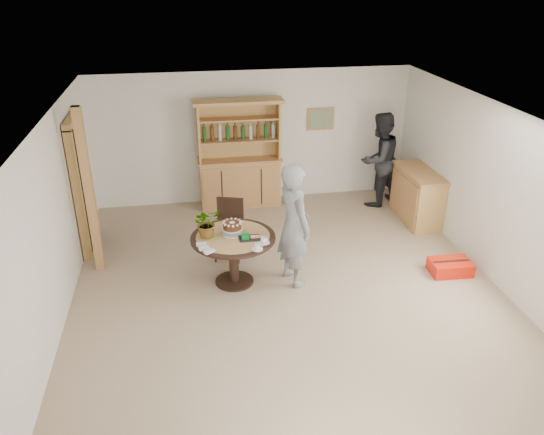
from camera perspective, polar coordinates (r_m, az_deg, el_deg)
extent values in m
plane|color=tan|center=(7.55, 1.86, -8.25)|extent=(7.00, 7.00, 0.00)
cube|color=white|center=(10.17, -2.04, 8.63)|extent=(6.00, 0.04, 2.50)
cube|color=white|center=(4.16, 12.43, -20.16)|extent=(6.00, 0.04, 2.50)
cube|color=white|center=(7.02, -22.76, -1.43)|extent=(0.04, 7.00, 2.50)
cube|color=white|center=(8.06, 23.38, 1.89)|extent=(0.04, 7.00, 2.50)
cube|color=white|center=(6.51, 2.17, 10.40)|extent=(6.00, 7.00, 0.04)
cube|color=#B4824C|center=(10.31, 5.26, 10.51)|extent=(0.52, 0.03, 0.42)
cube|color=#59724C|center=(10.29, 5.29, 10.48)|extent=(0.44, 0.02, 0.34)
cube|color=black|center=(8.88, -19.76, 3.19)|extent=(0.10, 0.90, 2.10)
cube|color=tan|center=(8.42, -20.10, 1.94)|extent=(0.12, 0.10, 2.10)
cube|color=tan|center=(9.34, -19.21, 4.35)|extent=(0.12, 0.10, 2.10)
cube|color=tan|center=(8.55, -20.69, 9.91)|extent=(0.12, 1.10, 0.10)
cube|color=#B4824C|center=(8.03, -19.09, 2.53)|extent=(0.12, 0.12, 2.50)
cube|color=tan|center=(10.15, -3.44, 3.79)|extent=(1.50, 0.50, 0.90)
cube|color=#B4824C|center=(9.99, -3.51, 6.30)|extent=(1.56, 0.54, 0.04)
cube|color=tan|center=(9.92, -3.67, 9.49)|extent=(1.50, 0.04, 1.06)
cube|color=tan|center=(9.73, -7.89, 8.98)|extent=(0.04, 0.34, 1.06)
cube|color=tan|center=(9.88, 0.70, 9.47)|extent=(0.04, 0.34, 1.06)
cube|color=#B4824C|center=(9.82, -3.54, 8.30)|extent=(1.44, 0.32, 0.03)
cube|color=#B4824C|center=(9.71, -3.60, 10.55)|extent=(1.44, 0.32, 0.03)
cube|color=tan|center=(9.64, -3.65, 12.33)|extent=(1.62, 0.40, 0.06)
cylinder|color=#194C1E|center=(9.74, -6.88, 8.96)|extent=(0.07, 0.07, 0.28)
cylinder|color=#4C2D14|center=(9.75, -5.93, 9.02)|extent=(0.07, 0.07, 0.28)
cylinder|color=#B2BFB2|center=(9.76, -4.98, 9.08)|extent=(0.07, 0.07, 0.28)
cylinder|color=#194C1E|center=(9.77, -4.03, 9.14)|extent=(0.07, 0.07, 0.28)
cylinder|color=#4C2D14|center=(9.79, -3.09, 9.19)|extent=(0.07, 0.07, 0.28)
cylinder|color=#B2BFB2|center=(9.81, -2.15, 9.24)|extent=(0.07, 0.07, 0.28)
cylinder|color=#194C1E|center=(9.83, -1.22, 9.29)|extent=(0.07, 0.07, 0.28)
cylinder|color=#4C2D14|center=(9.85, -0.28, 9.34)|extent=(0.07, 0.07, 0.28)
cube|color=tan|center=(9.84, 15.33, 2.16)|extent=(0.50, 1.20, 0.90)
cube|color=#B4824C|center=(9.67, 15.65, 4.72)|extent=(0.54, 1.26, 0.04)
cylinder|color=black|center=(7.47, -4.22, -2.19)|extent=(1.20, 1.20, 0.04)
cylinder|color=black|center=(7.65, -4.13, -4.64)|extent=(0.14, 0.14, 0.70)
cylinder|color=black|center=(7.83, -4.05, -6.83)|extent=(0.56, 0.56, 0.03)
cylinder|color=tan|center=(7.46, -4.22, -2.02)|extent=(1.04, 1.04, 0.01)
cube|color=black|center=(8.27, -4.70, -1.53)|extent=(0.53, 0.53, 0.04)
cube|color=black|center=(8.32, -4.49, 0.59)|extent=(0.41, 0.15, 0.46)
cube|color=black|center=(8.23, -4.55, 1.98)|extent=(0.41, 0.16, 0.05)
cube|color=black|center=(8.26, -6.13, -3.44)|extent=(0.03, 0.04, 0.44)
cube|color=black|center=(8.18, -3.67, -3.61)|extent=(0.03, 0.03, 0.44)
cube|color=black|center=(8.56, -5.58, -2.29)|extent=(0.03, 0.04, 0.44)
cube|color=black|center=(8.50, -3.21, -2.44)|extent=(0.04, 0.04, 0.44)
cylinder|color=white|center=(7.50, -4.26, -1.77)|extent=(0.28, 0.28, 0.01)
cylinder|color=white|center=(7.48, -4.27, -1.50)|extent=(0.05, 0.05, 0.08)
cylinder|color=white|center=(7.46, -4.28, -1.19)|extent=(0.30, 0.30, 0.01)
cylinder|color=#4E2616|center=(7.44, -4.30, -0.85)|extent=(0.26, 0.26, 0.09)
cylinder|color=white|center=(7.42, -4.31, -0.53)|extent=(0.08, 0.08, 0.01)
sphere|color=white|center=(7.43, -3.39, -0.47)|extent=(0.04, 0.04, 0.04)
sphere|color=white|center=(7.48, -3.57, -0.28)|extent=(0.04, 0.04, 0.04)
sphere|color=white|center=(7.52, -3.94, -0.16)|extent=(0.04, 0.04, 0.04)
sphere|color=white|center=(7.53, -4.40, -0.14)|extent=(0.04, 0.04, 0.04)
sphere|color=white|center=(7.51, -4.85, -0.23)|extent=(0.04, 0.04, 0.04)
sphere|color=white|center=(7.47, -5.15, -0.40)|extent=(0.04, 0.04, 0.04)
sphere|color=white|center=(7.41, -5.23, -0.61)|extent=(0.04, 0.04, 0.04)
sphere|color=white|center=(7.36, -5.06, -0.80)|extent=(0.04, 0.04, 0.04)
sphere|color=white|center=(7.32, -4.69, -0.92)|extent=(0.04, 0.04, 0.04)
sphere|color=white|center=(7.31, -4.21, -0.94)|extent=(0.04, 0.04, 0.04)
sphere|color=white|center=(7.33, -3.76, -0.85)|extent=(0.04, 0.04, 0.04)
sphere|color=white|center=(7.38, -3.46, -0.68)|extent=(0.04, 0.04, 0.04)
imported|color=#3F7233|center=(7.39, -7.01, -0.56)|extent=(0.47, 0.44, 0.42)
cube|color=black|center=(7.37, -2.42, -2.23)|extent=(0.30, 0.20, 0.01)
cube|color=#0D7C28|center=(7.35, -2.89, -2.03)|extent=(0.10, 0.10, 0.06)
cube|color=#0D7C28|center=(7.33, -2.90, -1.79)|extent=(0.11, 0.02, 0.01)
cylinder|color=white|center=(7.26, -0.85, -2.71)|extent=(0.15, 0.15, 0.01)
imported|color=white|center=(7.24, -0.85, -2.41)|extent=(0.10, 0.10, 0.08)
cylinder|color=white|center=(7.09, -1.59, -3.43)|extent=(0.15, 0.15, 0.01)
imported|color=white|center=(7.07, -1.59, -3.14)|extent=(0.08, 0.08, 0.07)
cube|color=white|center=(7.25, -7.60, -2.86)|extent=(0.14, 0.08, 0.03)
cube|color=white|center=(7.15, -7.31, -3.29)|extent=(0.16, 0.11, 0.03)
cube|color=white|center=(7.06, -6.78, -3.64)|extent=(0.16, 0.14, 0.03)
imported|color=slate|center=(7.42, 2.36, -0.80)|extent=(0.63, 0.77, 1.82)
imported|color=black|center=(10.21, 11.44, 6.12)|extent=(1.09, 1.01, 1.79)
cube|color=red|center=(8.42, 18.62, -5.07)|extent=(0.62, 0.43, 0.20)
cube|color=black|center=(8.37, 18.72, -4.45)|extent=(0.56, 0.07, 0.01)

